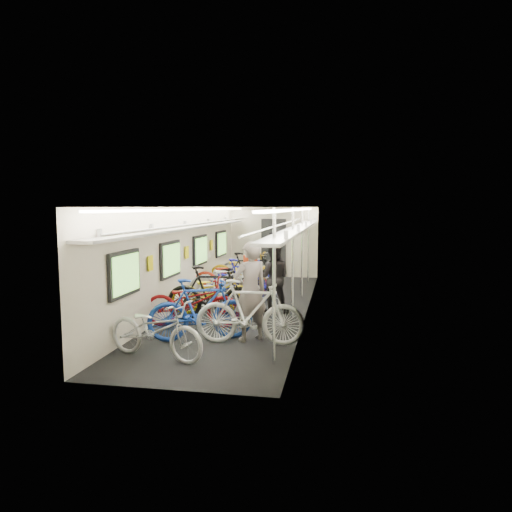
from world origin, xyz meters
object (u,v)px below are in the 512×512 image
at_px(bicycle_0, 156,330).
at_px(bicycle_1, 201,310).
at_px(passenger_mid, 273,278).
at_px(passenger_near, 250,291).
at_px(backpack, 250,265).

bearing_deg(bicycle_0, bicycle_1, -4.32).
height_order(bicycle_1, passenger_mid, passenger_mid).
bearing_deg(bicycle_0, passenger_mid, -5.04).
bearing_deg(bicycle_0, passenger_near, -30.04).
bearing_deg(passenger_mid, bicycle_0, 64.54).
bearing_deg(bicycle_0, backpack, -13.88).
distance_m(bicycle_1, passenger_mid, 2.65).
height_order(bicycle_0, backpack, backpack).
bearing_deg(passenger_near, bicycle_0, 5.35).
xyz_separation_m(bicycle_0, backpack, (1.14, 1.97, 0.81)).
distance_m(bicycle_1, backpack, 1.36).
bearing_deg(backpack, bicycle_0, -136.02).
relative_size(bicycle_0, passenger_near, 0.99).
height_order(passenger_mid, backpack, passenger_mid).
bearing_deg(bicycle_1, passenger_mid, -42.36).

